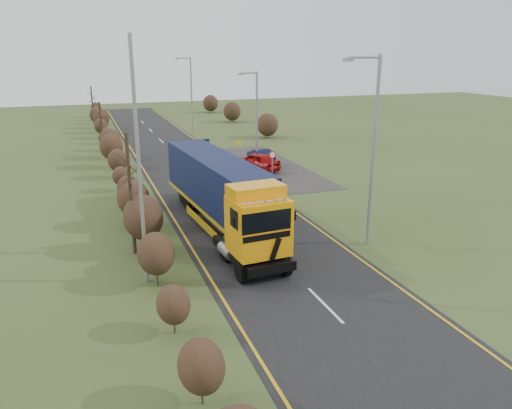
{
  "coord_description": "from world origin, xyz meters",
  "views": [
    {
      "loc": [
        -8.54,
        -19.82,
        9.72
      ],
      "look_at": [
        -0.36,
        3.19,
        2.15
      ],
      "focal_mm": 35.0,
      "sensor_mm": 36.0,
      "label": 1
    }
  ],
  "objects_px": {
    "lorry": "(222,191)",
    "car_blue_sedan": "(261,156)",
    "speed_sign": "(272,159)",
    "streetlight_near": "(372,144)",
    "car_red_hatchback": "(257,161)"
  },
  "relations": [
    {
      "from": "lorry",
      "to": "streetlight_near",
      "type": "distance_m",
      "value": 8.44
    },
    {
      "from": "lorry",
      "to": "streetlight_near",
      "type": "bearing_deg",
      "value": -39.89
    },
    {
      "from": "lorry",
      "to": "speed_sign",
      "type": "height_order",
      "value": "lorry"
    },
    {
      "from": "speed_sign",
      "to": "streetlight_near",
      "type": "bearing_deg",
      "value": -92.34
    },
    {
      "from": "lorry",
      "to": "car_red_hatchback",
      "type": "height_order",
      "value": "lorry"
    },
    {
      "from": "car_blue_sedan",
      "to": "streetlight_near",
      "type": "distance_m",
      "value": 20.48
    },
    {
      "from": "lorry",
      "to": "car_blue_sedan",
      "type": "bearing_deg",
      "value": 58.11
    },
    {
      "from": "car_red_hatchback",
      "to": "speed_sign",
      "type": "xyz_separation_m",
      "value": [
        0.27,
        -2.89,
        0.73
      ]
    },
    {
      "from": "car_blue_sedan",
      "to": "speed_sign",
      "type": "bearing_deg",
      "value": 82.82
    },
    {
      "from": "car_red_hatchback",
      "to": "streetlight_near",
      "type": "xyz_separation_m",
      "value": [
        -0.34,
        -17.8,
        4.53
      ]
    },
    {
      "from": "car_red_hatchback",
      "to": "streetlight_near",
      "type": "height_order",
      "value": "streetlight_near"
    },
    {
      "from": "speed_sign",
      "to": "lorry",
      "type": "bearing_deg",
      "value": -124.28
    },
    {
      "from": "lorry",
      "to": "speed_sign",
      "type": "relative_size",
      "value": 6.88
    },
    {
      "from": "car_blue_sedan",
      "to": "streetlight_near",
      "type": "height_order",
      "value": "streetlight_near"
    },
    {
      "from": "car_red_hatchback",
      "to": "car_blue_sedan",
      "type": "relative_size",
      "value": 1.06
    }
  ]
}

